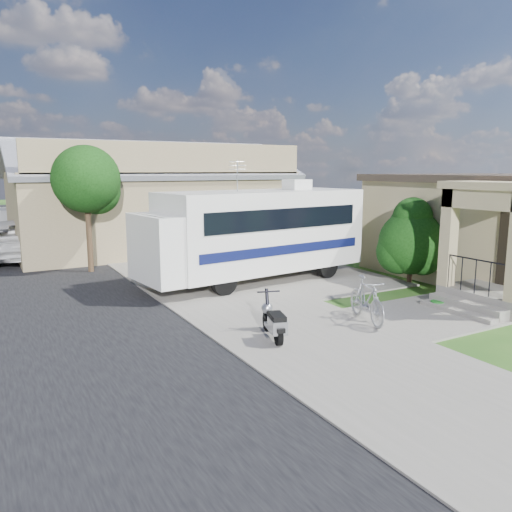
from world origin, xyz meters
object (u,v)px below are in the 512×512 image
van (0,226)px  garden_hose (437,305)px  scooter (274,322)px  bicycle (367,302)px  motorhome (255,231)px  shrub (411,239)px  pickup_truck (15,239)px

van → garden_hose: 22.29m
van → garden_hose: bearing=-61.8°
scooter → bicycle: (2.61, -0.03, 0.11)m
scooter → motorhome: bearing=81.5°
bicycle → garden_hose: size_ratio=5.15×
bicycle → van: size_ratio=0.32×
motorhome → garden_hose: motorhome is taller
shrub → motorhome: bearing=149.1°
bicycle → pickup_truck: 15.65m
shrub → scooter: shrub is taller
scooter → shrub: bearing=38.3°
shrub → garden_hose: bearing=-122.3°
motorhome → garden_hose: size_ratio=22.51×
bicycle → pickup_truck: size_ratio=0.31×
van → motorhome: bearing=-62.4°
scooter → pickup_truck: bearing=123.1°
motorhome → scooter: motorhome is taller
shrub → van: shrub is taller
bicycle → van: (-7.07, 20.19, 0.28)m
shrub → scooter: 7.51m
motorhome → shrub: (4.40, -2.63, -0.25)m
bicycle → garden_hose: 2.72m
shrub → scooter: size_ratio=1.94×
motorhome → shrub: motorhome is taller
pickup_truck → garden_hose: bearing=127.1°
motorhome → bicycle: motorhome is taller
scooter → pickup_truck: 14.69m
motorhome → bicycle: 5.51m
van → shrub: bearing=-54.6°
pickup_truck → van: size_ratio=1.03×
motorhome → scooter: 6.06m
bicycle → scooter: bearing=-164.6°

